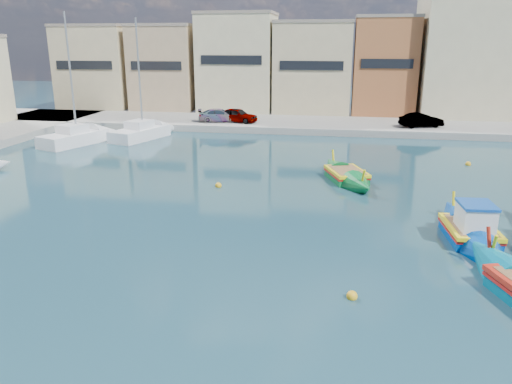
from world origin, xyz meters
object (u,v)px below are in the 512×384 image
(yacht_north, at_px, (153,131))
(yacht_midnorth, at_px, (90,136))
(church_block, at_px, (473,35))
(luzzu_green, at_px, (346,176))
(luzzu_blue_cabin, at_px, (470,233))

(yacht_north, xyz_separation_m, yacht_midnorth, (-4.21, -3.21, 0.02))
(church_block, relative_size, luzzu_green, 2.61)
(church_block, relative_size, yacht_north, 1.83)
(church_block, relative_size, yacht_midnorth, 1.76)
(church_block, distance_m, yacht_north, 32.99)
(yacht_midnorth, bearing_deg, yacht_north, 37.34)
(luzzu_blue_cabin, bearing_deg, church_block, 78.60)
(yacht_north, bearing_deg, luzzu_blue_cabin, -43.13)
(church_block, bearing_deg, luzzu_green, -114.63)
(luzzu_green, distance_m, yacht_midnorth, 22.44)
(church_block, distance_m, luzzu_green, 29.98)
(luzzu_blue_cabin, xyz_separation_m, luzzu_green, (-5.03, 8.44, -0.08))
(church_block, relative_size, luzzu_blue_cabin, 2.56)
(church_block, height_order, luzzu_green, church_block)
(luzzu_blue_cabin, relative_size, luzzu_green, 1.02)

